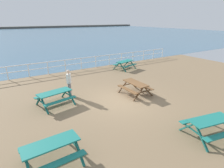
# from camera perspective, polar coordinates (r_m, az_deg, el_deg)

# --- Properties ---
(ground_plane) EXTENTS (30.00, 24.00, 0.20)m
(ground_plane) POSITION_cam_1_polar(r_m,az_deg,el_deg) (10.90, 2.88, -5.46)
(ground_plane) COLOR #846B4C
(sea_band) EXTENTS (142.00, 90.00, 0.01)m
(sea_band) POSITION_cam_1_polar(r_m,az_deg,el_deg) (61.26, -27.28, 13.33)
(sea_band) COLOR #476B84
(sea_band) RESTS_ON ground
(distant_shoreline) EXTENTS (142.00, 6.00, 1.80)m
(distant_shoreline) POSITION_cam_1_polar(r_m,az_deg,el_deg) (104.08, -29.80, 14.70)
(distant_shoreline) COLOR #4C4C47
(distant_shoreline) RESTS_ON ground
(seaward_railing) EXTENTS (23.07, 0.07, 1.08)m
(seaward_railing) POSITION_cam_1_polar(r_m,az_deg,el_deg) (17.23, -11.96, 6.54)
(seaward_railing) COLOR white
(seaward_railing) RESTS_ON ground
(picnic_table_near_left) EXTENTS (1.54, 1.80, 0.80)m
(picnic_table_near_left) POSITION_cam_1_polar(r_m,az_deg,el_deg) (11.55, 7.28, -0.44)
(picnic_table_near_left) COLOR brown
(picnic_table_near_left) RESTS_ON ground
(picnic_table_near_right) EXTENTS (2.05, 1.83, 0.80)m
(picnic_table_near_right) POSITION_cam_1_polar(r_m,az_deg,el_deg) (10.49, -17.35, -3.32)
(picnic_table_near_right) COLOR #1E7A70
(picnic_table_near_right) RESTS_ON ground
(picnic_table_mid_centre) EXTENTS (2.06, 1.83, 0.80)m
(picnic_table_mid_centre) POSITION_cam_1_polar(r_m,az_deg,el_deg) (8.43, 28.20, -10.75)
(picnic_table_mid_centre) COLOR #1E7A70
(picnic_table_mid_centre) RESTS_ON ground
(picnic_table_far_left) EXTENTS (2.15, 1.95, 0.80)m
(picnic_table_far_left) POSITION_cam_1_polar(r_m,az_deg,el_deg) (17.39, 4.03, 6.53)
(picnic_table_far_left) COLOR #1E7A70
(picnic_table_far_left) RESTS_ON ground
(picnic_table_far_right) EXTENTS (1.87, 1.61, 0.80)m
(picnic_table_far_right) POSITION_cam_1_polar(r_m,az_deg,el_deg) (6.57, -18.40, -18.36)
(picnic_table_far_right) COLOR #1E7A70
(picnic_table_far_right) RESTS_ON ground
(visitor) EXTENTS (0.37, 0.46, 1.66)m
(visitor) POSITION_cam_1_polar(r_m,az_deg,el_deg) (11.38, -13.23, 0.83)
(visitor) COLOR slate
(visitor) RESTS_ON ground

